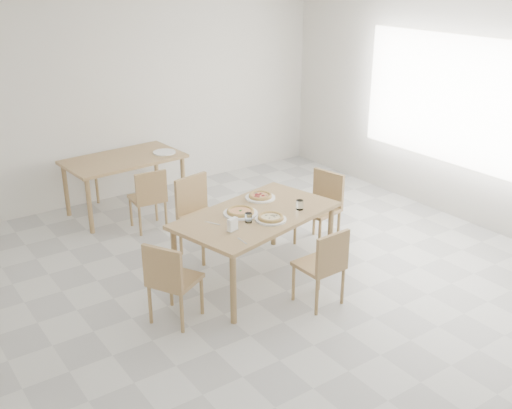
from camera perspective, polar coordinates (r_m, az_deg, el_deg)
room at (r=7.88m, az=19.30°, el=9.09°), size 7.28×7.00×7.00m
main_table at (r=6.08m, az=-0.00°, el=-1.48°), size 1.83×1.29×0.75m
chair_south at (r=5.74m, az=6.53°, el=-5.52°), size 0.41×0.41×0.80m
chair_north at (r=6.75m, az=-5.49°, el=-0.55°), size 0.52×0.52×0.90m
chair_west at (r=5.49m, az=-8.19°, el=-6.90°), size 0.55×0.55×0.81m
chair_east at (r=7.03m, az=6.31°, el=0.15°), size 0.50×0.50×0.86m
plate_margherita at (r=6.03m, az=-1.49°, el=-0.85°), size 0.35×0.35×0.02m
plate_mushroom at (r=5.89m, az=1.42°, el=-1.42°), size 0.31×0.31×0.02m
plate_pepperoni at (r=6.43m, az=0.41°, el=0.66°), size 0.32×0.32×0.02m
pizza_margherita at (r=6.02m, az=-1.49°, el=-0.65°), size 0.30×0.30×0.03m
pizza_mushroom at (r=5.89m, az=1.42°, el=-1.22°), size 0.30×0.30×0.03m
pizza_pepperoni at (r=6.43m, az=0.41°, el=0.86°), size 0.33×0.33×0.03m
tumbler_a at (r=5.83m, az=-0.73°, el=-1.26°), size 0.07×0.07×0.09m
tumbler_b at (r=6.15m, az=4.18°, el=-0.03°), size 0.08×0.08×0.10m
napkin_holder at (r=5.64m, az=-2.24°, el=-1.98°), size 0.13×0.09×0.13m
fork_a at (r=5.83m, az=-4.13°, el=-1.80°), size 0.09×0.16×0.01m
fork_b at (r=5.46m, az=-1.33°, el=-3.50°), size 0.02×0.16×0.01m
second_table at (r=8.01m, az=-12.48°, el=3.81°), size 1.54×0.95×0.75m
chair_back_s at (r=7.43m, az=-10.15°, el=0.84°), size 0.43×0.43×0.79m
chair_back_n at (r=8.76m, az=-15.39°, el=4.20°), size 0.59×0.59×0.92m
plate_empty at (r=8.09m, az=-8.73°, el=4.94°), size 0.30×0.30×0.02m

